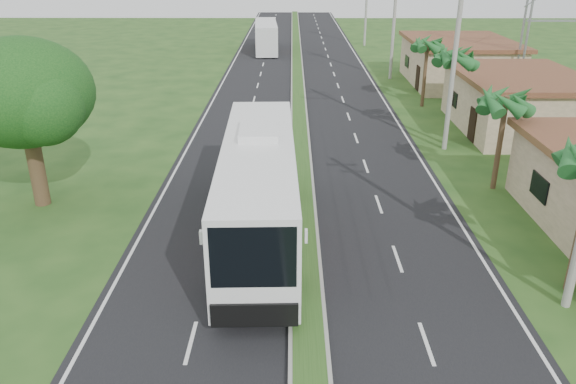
{
  "coord_description": "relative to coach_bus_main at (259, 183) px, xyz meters",
  "views": [
    {
      "loc": [
        -0.51,
        -13.54,
        10.68
      ],
      "look_at": [
        -0.66,
        7.23,
        1.8
      ],
      "focal_mm": 35.0,
      "sensor_mm": 36.0,
      "label": 1
    }
  ],
  "objects": [
    {
      "name": "shade_tree",
      "position": [
        -10.31,
        3.15,
        2.68
      ],
      "size": [
        6.3,
        6.0,
        7.54
      ],
      "color": "#473321",
      "rests_on": "ground"
    },
    {
      "name": "ground",
      "position": [
        1.8,
        -6.87,
        -2.34
      ],
      "size": [
        180.0,
        180.0,
        0.0
      ],
      "primitive_type": "plane",
      "color": "#224619",
      "rests_on": "ground"
    },
    {
      "name": "motorcyclist",
      "position": [
        -0.2,
        -3.0,
        -1.44
      ],
      "size": [
        1.61,
        0.71,
        2.35
      ],
      "rotation": [
        0.0,
        0.0,
        0.18
      ],
      "color": "black",
      "rests_on": "ground"
    },
    {
      "name": "road_asphalt",
      "position": [
        1.8,
        13.13,
        -2.33
      ],
      "size": [
        14.0,
        160.0,
        0.02
      ],
      "primitive_type": "cube",
      "color": "black",
      "rests_on": "ground"
    },
    {
      "name": "shop_far",
      "position": [
        15.8,
        29.13,
        -0.42
      ],
      "size": [
        8.6,
        11.6,
        3.82
      ],
      "color": "tan",
      "rests_on": "ground"
    },
    {
      "name": "utility_pole_c",
      "position": [
        10.3,
        31.13,
        3.33
      ],
      "size": [
        1.6,
        0.28,
        11.0
      ],
      "color": "gray",
      "rests_on": "ground"
    },
    {
      "name": "median_strip",
      "position": [
        1.8,
        13.13,
        -2.24
      ],
      "size": [
        1.2,
        160.0,
        0.18
      ],
      "color": "gray",
      "rests_on": "ground"
    },
    {
      "name": "palm_verge_c",
      "position": [
        10.6,
        12.13,
        2.78
      ],
      "size": [
        2.4,
        2.4,
        5.85
      ],
      "color": "#473321",
      "rests_on": "ground"
    },
    {
      "name": "palm_verge_b",
      "position": [
        11.2,
        5.13,
        2.01
      ],
      "size": [
        2.4,
        2.4,
        5.05
      ],
      "color": "#473321",
      "rests_on": "ground"
    },
    {
      "name": "coach_bus_main",
      "position": [
        0.0,
        0.0,
        0.0
      ],
      "size": [
        3.16,
        13.27,
        4.26
      ],
      "rotation": [
        0.0,
        0.0,
        0.03
      ],
      "color": "white",
      "rests_on": "ground"
    },
    {
      "name": "utility_pole_d",
      "position": [
        10.3,
        51.13,
        3.08
      ],
      "size": [
        1.6,
        0.28,
        10.5
      ],
      "color": "gray",
      "rests_on": "ground"
    },
    {
      "name": "utility_pole_b",
      "position": [
        10.27,
        11.13,
        3.91
      ],
      "size": [
        3.2,
        0.28,
        12.0
      ],
      "color": "gray",
      "rests_on": "ground"
    },
    {
      "name": "coach_bus_far",
      "position": [
        -1.75,
        46.96,
        -0.5
      ],
      "size": [
        3.05,
        11.27,
        3.25
      ],
      "rotation": [
        0.0,
        0.0,
        0.06
      ],
      "color": "white",
      "rests_on": "ground"
    },
    {
      "name": "palm_verge_d",
      "position": [
        11.1,
        21.13,
        2.2
      ],
      "size": [
        2.4,
        2.4,
        5.25
      ],
      "color": "#473321",
      "rests_on": "ground"
    },
    {
      "name": "lane_edge_left",
      "position": [
        -4.9,
        13.13,
        -2.34
      ],
      "size": [
        0.12,
        160.0,
        0.01
      ],
      "primitive_type": "cube",
      "color": "silver",
      "rests_on": "ground"
    },
    {
      "name": "lane_edge_right",
      "position": [
        8.5,
        13.13,
        -2.34
      ],
      "size": [
        0.12,
        160.0,
        0.01
      ],
      "primitive_type": "cube",
      "color": "silver",
      "rests_on": "ground"
    },
    {
      "name": "shop_mid",
      "position": [
        15.8,
        15.13,
        -0.49
      ],
      "size": [
        7.6,
        10.6,
        3.67
      ],
      "color": "tan",
      "rests_on": "ground"
    }
  ]
}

